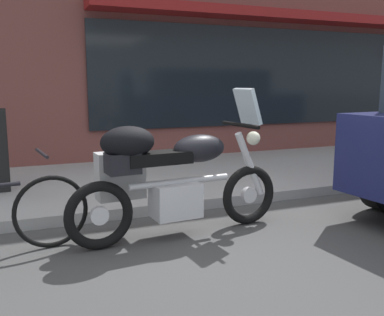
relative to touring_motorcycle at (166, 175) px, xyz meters
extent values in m
plane|color=#3C3C3C|center=(0.53, -0.46, -0.59)|extent=(80.00, 80.00, 0.00)
torus|color=black|center=(0.90, 0.04, -0.29)|extent=(0.61, 0.14, 0.61)
cylinder|color=silver|center=(0.90, 0.04, -0.29)|extent=(0.16, 0.07, 0.16)
torus|color=black|center=(-0.63, -0.09, -0.29)|extent=(0.61, 0.14, 0.61)
cylinder|color=silver|center=(-0.63, -0.09, -0.29)|extent=(0.16, 0.07, 0.16)
cube|color=silver|center=(0.09, -0.03, -0.24)|extent=(0.46, 0.34, 0.32)
cylinder|color=silver|center=(0.14, -0.02, -0.07)|extent=(1.00, 0.14, 0.06)
ellipsoid|color=black|center=(0.33, -0.01, 0.23)|extent=(0.54, 0.32, 0.26)
cube|color=black|center=(-0.08, -0.04, 0.17)|extent=(0.62, 0.29, 0.11)
cube|color=black|center=(-0.41, -0.07, 0.15)|extent=(0.30, 0.24, 0.18)
cylinder|color=silver|center=(0.90, 0.04, 0.03)|extent=(0.35, 0.10, 0.67)
cylinder|color=black|center=(0.78, 0.03, 0.43)|extent=(0.09, 0.62, 0.04)
cube|color=silver|center=(0.86, 0.04, 0.61)|extent=(0.18, 0.33, 0.35)
sphere|color=#EAEACC|center=(0.94, 0.04, 0.29)|extent=(0.14, 0.14, 0.14)
cube|color=#B8B8B8|center=(-0.38, 0.17, -0.01)|extent=(0.45, 0.24, 0.44)
cube|color=black|center=(-0.38, 0.28, -0.01)|extent=(0.37, 0.05, 0.03)
ellipsoid|color=black|center=(-0.36, -0.06, 0.33)|extent=(0.50, 0.36, 0.28)
torus|color=black|center=(-1.01, 0.12, -0.27)|extent=(0.64, 0.12, 0.64)
cylinder|color=black|center=(-1.06, 0.11, 0.25)|extent=(0.09, 0.48, 0.03)
camera|label=1|loc=(-1.24, -3.69, 0.82)|focal=40.35mm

